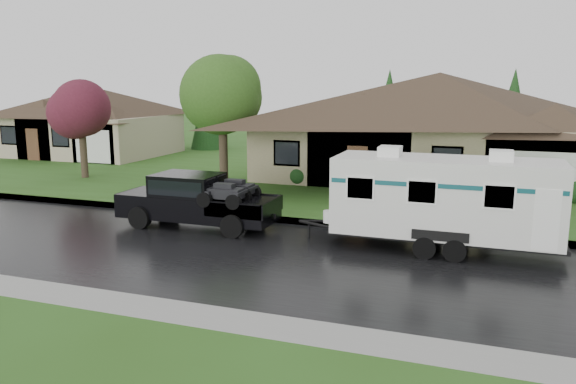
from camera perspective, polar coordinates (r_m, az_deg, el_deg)
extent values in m
plane|color=#2D551A|center=(18.56, 4.55, -5.28)|extent=(140.00, 140.00, 0.00)
cube|color=black|center=(16.72, 2.75, -7.09)|extent=(140.00, 8.00, 0.01)
cube|color=gray|center=(20.65, 6.19, -3.42)|extent=(140.00, 0.50, 0.15)
cube|color=#2D551A|center=(32.95, 11.39, 1.85)|extent=(140.00, 26.00, 0.15)
cube|color=gray|center=(31.53, 14.84, 4.18)|extent=(18.00, 10.00, 3.00)
pyramid|color=#34251C|center=(31.33, 15.21, 11.65)|extent=(19.44, 10.80, 2.60)
cube|color=gray|center=(28.60, 25.12, 2.54)|extent=(5.76, 4.00, 2.70)
cube|color=tan|center=(42.70, -19.06, 5.51)|extent=(10.00, 8.00, 2.80)
pyramid|color=#34251C|center=(42.55, -19.35, 10.07)|extent=(10.80, 8.64, 2.00)
cube|color=tan|center=(39.31, -17.43, 4.98)|extent=(3.20, 4.00, 2.52)
cylinder|color=#382B1E|center=(28.35, -6.57, 3.62)|extent=(0.43, 0.43, 2.87)
sphere|color=#3B6A22|center=(28.12, -6.71, 9.99)|extent=(3.97, 3.97, 3.97)
cylinder|color=#382B1E|center=(32.34, -20.03, 3.41)|extent=(0.38, 0.38, 2.29)
sphere|color=maroon|center=(32.13, -20.32, 7.85)|extent=(3.16, 3.16, 3.16)
sphere|color=#143814|center=(28.34, 1.09, 1.77)|extent=(1.00, 1.00, 1.00)
sphere|color=#143814|center=(27.65, 6.05, 1.48)|extent=(1.00, 1.00, 1.00)
sphere|color=#143814|center=(27.18, 11.22, 1.17)|extent=(1.00, 1.00, 1.00)
sphere|color=#143814|center=(26.94, 16.52, 0.84)|extent=(1.00, 1.00, 1.00)
sphere|color=#143814|center=(26.94, 21.87, 0.49)|extent=(1.00, 1.00, 1.00)
sphere|color=#143814|center=(27.16, 27.18, 0.15)|extent=(1.00, 1.00, 1.00)
cube|color=black|center=(20.78, -9.16, -1.46)|extent=(5.84, 1.95, 0.84)
cube|color=black|center=(21.83, -14.12, -0.36)|extent=(1.56, 1.90, 0.34)
cube|color=black|center=(20.82, -10.16, 0.63)|extent=(2.33, 1.83, 0.88)
cube|color=black|center=(20.81, -10.17, 0.76)|extent=(2.14, 1.87, 0.54)
cube|color=black|center=(19.93, -4.51, -1.32)|extent=(2.14, 1.85, 0.06)
cylinder|color=black|center=(21.02, -14.81, -2.53)|extent=(0.82, 0.31, 0.82)
cylinder|color=black|center=(22.58, -12.09, -1.48)|extent=(0.82, 0.31, 0.82)
cylinder|color=black|center=(19.21, -5.64, -3.47)|extent=(0.82, 0.31, 0.82)
cylinder|color=black|center=(20.90, -3.42, -2.25)|extent=(0.82, 0.31, 0.82)
cube|color=silver|center=(18.13, 15.64, -0.44)|extent=(6.81, 2.33, 2.38)
cube|color=black|center=(18.43, 15.43, -4.52)|extent=(7.20, 1.17, 0.14)
cube|color=#0A454B|center=(18.04, 15.73, 1.19)|extent=(6.67, 2.35, 0.14)
cube|color=white|center=(18.12, 10.32, 4.10)|extent=(0.68, 0.78, 0.31)
cube|color=white|center=(17.89, 20.84, 3.47)|extent=(0.68, 0.78, 0.31)
cylinder|color=black|center=(17.38, 13.68, -5.54)|extent=(0.68, 0.23, 0.68)
cylinder|color=black|center=(19.58, 14.40, -3.70)|extent=(0.68, 0.23, 0.68)
cylinder|color=black|center=(17.32, 16.57, -5.75)|extent=(0.68, 0.23, 0.68)
cylinder|color=black|center=(19.53, 16.96, -3.88)|extent=(0.68, 0.23, 0.68)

